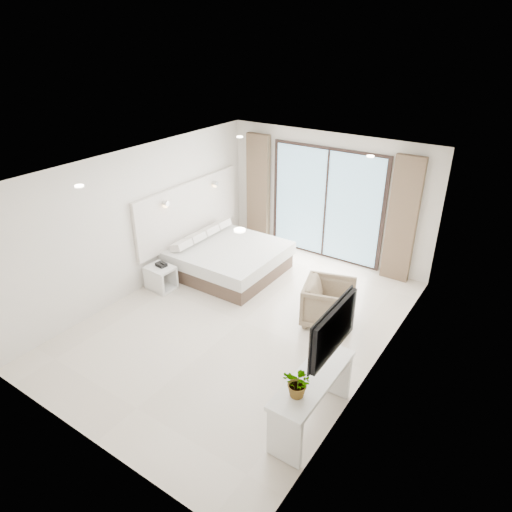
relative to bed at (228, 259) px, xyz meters
The scene contains 8 objects.
ground 1.85m from the bed, 45.30° to the right, with size 6.20×6.20×0.00m, color beige.
room_shell 1.74m from the bed, 21.95° to the right, with size 4.62×6.22×2.72m.
bed is the anchor object (origin of this frame).
nightstand 1.43m from the bed, 117.20° to the right, with size 0.54×0.45×0.47m.
phone 1.40m from the bed, 117.98° to the right, with size 0.20×0.15×0.07m, color black.
console_desk 4.26m from the bed, 38.58° to the right, with size 0.46×1.48×0.77m.
plant 4.54m from the bed, 42.37° to the right, with size 0.34×0.37×0.29m, color #33662D.
armchair 2.55m from the bed, 10.88° to the right, with size 0.81×0.76×0.83m, color #826F55.
Camera 1 is at (3.84, -5.27, 4.55)m, focal length 32.00 mm.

